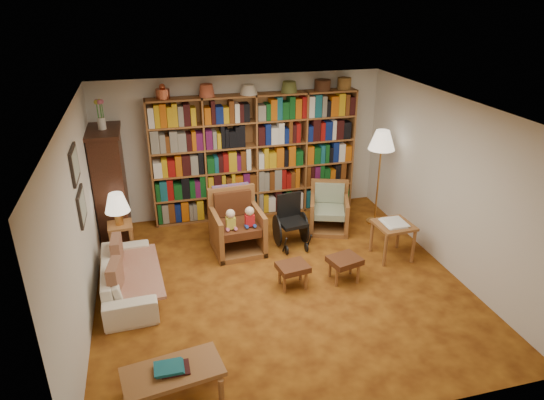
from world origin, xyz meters
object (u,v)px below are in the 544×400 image
object	(u,v)px
side_table_lamp	(121,233)
side_table_papers	(393,229)
wheelchair	(291,222)
armchair_sage	(327,211)
footstool_a	(293,269)
coffee_table	(173,373)
floor_lamp	(382,144)
armchair_leather	(236,225)
sofa	(128,277)
footstool_b	(345,262)

from	to	relation	value
side_table_lamp	side_table_papers	size ratio (longest dim) A/B	0.91
wheelchair	armchair_sage	bearing A→B (deg)	26.24
footstool_a	coffee_table	bearing A→B (deg)	-137.31
wheelchair	coffee_table	world-z (taller)	wheelchair
wheelchair	floor_lamp	world-z (taller)	floor_lamp
side_table_lamp	armchair_leather	world-z (taller)	armchair_leather
armchair_leather	coffee_table	bearing A→B (deg)	-112.51
side_table_lamp	footstool_a	bearing A→B (deg)	-32.82
footstool_a	sofa	bearing A→B (deg)	168.97
footstool_b	coffee_table	size ratio (longest dim) A/B	0.48
side_table_lamp	coffee_table	size ratio (longest dim) A/B	0.52
footstool_b	coffee_table	xyz separation A→B (m)	(-2.50, -1.58, 0.02)
side_table_lamp	armchair_leather	size ratio (longest dim) A/B	0.56
armchair_sage	wheelchair	distance (m)	0.86
wheelchair	armchair_leather	bearing A→B (deg)	173.93
sofa	floor_lamp	xyz separation A→B (m)	(4.20, 1.13, 1.20)
side_table_papers	footstool_b	world-z (taller)	side_table_papers
sofa	armchair_sage	bearing A→B (deg)	-72.96
sofa	floor_lamp	distance (m)	4.51
floor_lamp	footstool_b	xyz separation A→B (m)	(-1.25, -1.59, -1.15)
armchair_sage	wheelchair	xyz separation A→B (m)	(-0.77, -0.38, 0.07)
coffee_table	floor_lamp	bearing A→B (deg)	40.22
armchair_leather	armchair_sage	distance (m)	1.67
side_table_lamp	wheelchair	distance (m)	2.65
side_table_papers	footstool_a	xyz separation A→B (m)	(-1.71, -0.39, -0.19)
footstool_a	floor_lamp	bearing A→B (deg)	37.91
armchair_leather	side_table_papers	distance (m)	2.43
side_table_lamp	floor_lamp	size ratio (longest dim) A/B	0.32
armchair_sage	footstool_a	bearing A→B (deg)	-124.80
footstool_a	armchair_leather	bearing A→B (deg)	112.62
side_table_lamp	wheelchair	xyz separation A→B (m)	(2.63, -0.28, -0.01)
sofa	armchair_leather	world-z (taller)	armchair_leather
side_table_lamp	side_table_papers	bearing A→B (deg)	-15.19
side_table_lamp	armchair_leather	distance (m)	1.77
armchair_sage	armchair_leather	bearing A→B (deg)	-170.11
side_table_lamp	footstool_b	bearing A→B (deg)	-26.37
wheelchair	side_table_lamp	bearing A→B (deg)	173.98
sofa	side_table_lamp	size ratio (longest dim) A/B	3.10
footstool_b	floor_lamp	bearing A→B (deg)	51.83
side_table_papers	coffee_table	world-z (taller)	side_table_papers
sofa	footstool_b	distance (m)	2.99
wheelchair	footstool_b	xyz separation A→B (m)	(0.42, -1.24, -0.08)
side_table_papers	armchair_sage	bearing A→B (deg)	117.19
sofa	armchair_leather	size ratio (longest dim) A/B	1.73
side_table_lamp	floor_lamp	distance (m)	4.43
armchair_sage	floor_lamp	world-z (taller)	floor_lamp
wheelchair	side_table_papers	size ratio (longest dim) A/B	1.40
floor_lamp	side_table_papers	size ratio (longest dim) A/B	2.82
armchair_sage	floor_lamp	bearing A→B (deg)	-1.67
footstool_a	wheelchair	bearing A→B (deg)	74.60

